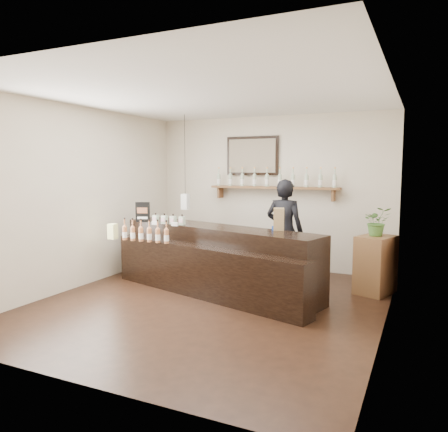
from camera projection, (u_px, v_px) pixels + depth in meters
The scene contains 10 objects.
ground at pixel (210, 303), 6.00m from camera, with size 5.00×5.00×0.00m, color black.
room_shell at pixel (210, 179), 5.82m from camera, with size 5.00×5.00×5.00m.
back_wall_decor at pixel (260, 173), 8.02m from camera, with size 2.66×0.96×1.69m.
counter at pixel (213, 261), 6.57m from camera, with size 3.50×1.84×1.13m.
promo_sign at pixel (143, 212), 7.14m from camera, with size 0.23×0.10×0.33m.
paper_bag at pixel (279, 219), 6.17m from camera, with size 0.17×0.15×0.32m.
tape_dispenser at pixel (276, 227), 6.20m from camera, with size 0.14×0.08×0.11m.
side_cabinet at pixel (376, 265), 6.44m from camera, with size 0.60×0.70×0.86m.
potted_plant at pixel (377, 222), 6.37m from camera, with size 0.39×0.33×0.43m, color #416E2C.
shopkeeper at pixel (285, 224), 7.05m from camera, with size 0.69×0.45×1.90m, color black.
Camera 1 is at (2.63, -5.21, 1.84)m, focal length 35.00 mm.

